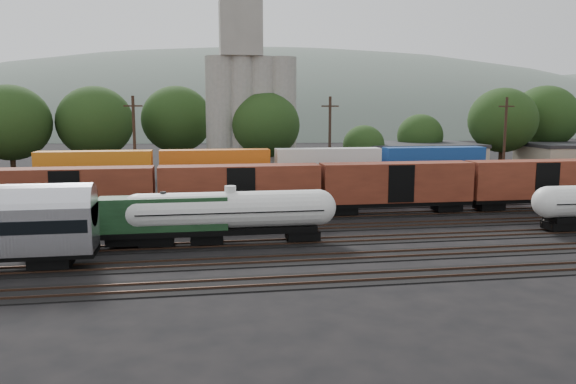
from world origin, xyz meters
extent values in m
plane|color=black|center=(0.00, 0.00, 0.00)|extent=(600.00, 600.00, 0.00)
cube|color=black|center=(0.00, -15.00, 0.04)|extent=(180.00, 3.20, 0.08)
cube|color=#382319|center=(0.00, -15.72, 0.12)|extent=(180.00, 0.08, 0.16)
cube|color=#382319|center=(0.00, -14.28, 0.12)|extent=(180.00, 0.08, 0.16)
cube|color=black|center=(0.00, -10.00, 0.04)|extent=(180.00, 3.20, 0.08)
cube|color=#382319|center=(0.00, -10.72, 0.12)|extent=(180.00, 0.08, 0.16)
cube|color=#382319|center=(0.00, -9.28, 0.12)|extent=(180.00, 0.08, 0.16)
cube|color=black|center=(0.00, -5.00, 0.04)|extent=(180.00, 3.20, 0.08)
cube|color=#382319|center=(0.00, -5.72, 0.12)|extent=(180.00, 0.08, 0.16)
cube|color=#382319|center=(0.00, -4.28, 0.12)|extent=(180.00, 0.08, 0.16)
cube|color=black|center=(0.00, 0.00, 0.04)|extent=(180.00, 3.20, 0.08)
cube|color=#382319|center=(0.00, -0.72, 0.12)|extent=(180.00, 0.08, 0.16)
cube|color=#382319|center=(0.00, 0.72, 0.12)|extent=(180.00, 0.08, 0.16)
cube|color=black|center=(0.00, 5.00, 0.04)|extent=(180.00, 3.20, 0.08)
cube|color=#382319|center=(0.00, 4.28, 0.12)|extent=(180.00, 0.08, 0.16)
cube|color=#382319|center=(0.00, 5.72, 0.12)|extent=(180.00, 0.08, 0.16)
cube|color=black|center=(0.00, 10.00, 0.04)|extent=(180.00, 3.20, 0.08)
cube|color=#382319|center=(0.00, 9.28, 0.12)|extent=(180.00, 0.08, 0.16)
cube|color=#382319|center=(0.00, 10.72, 0.12)|extent=(180.00, 0.08, 0.16)
cube|color=black|center=(0.00, 15.00, 0.04)|extent=(180.00, 3.20, 0.08)
cube|color=#382319|center=(0.00, 14.28, 0.12)|extent=(180.00, 0.08, 0.16)
cube|color=#382319|center=(0.00, 15.72, 0.12)|extent=(180.00, 0.08, 0.16)
cube|color=black|center=(-9.19, -5.00, 1.22)|extent=(15.76, 2.69, 0.37)
cube|color=black|center=(-9.19, -5.00, 0.80)|extent=(4.64, 2.04, 0.74)
cube|color=#17371C|center=(-7.30, -5.00, 2.66)|extent=(9.46, 2.22, 2.50)
cube|color=#17371C|center=(-13.92, -5.00, 2.93)|extent=(3.34, 2.69, 3.06)
cube|color=black|center=(-13.92, -5.00, 3.91)|extent=(3.43, 2.78, 0.83)
cube|color=#17371C|center=(-16.13, -5.00, 2.24)|extent=(1.48, 2.22, 1.67)
cylinder|color=black|center=(-7.30, -5.00, 4.05)|extent=(0.46, 0.46, 0.46)
cube|color=black|center=(-14.24, -5.00, 0.62)|extent=(2.41, 1.85, 0.65)
cube|color=black|center=(-4.15, -5.00, 0.62)|extent=(2.41, 1.85, 0.65)
cylinder|color=silver|center=(-2.29, -5.00, 2.77)|extent=(13.67, 2.82, 2.82)
sphere|color=silver|center=(-9.13, -5.00, 2.77)|extent=(2.82, 2.82, 2.82)
sphere|color=silver|center=(4.55, -5.00, 2.77)|extent=(2.82, 2.82, 2.82)
cylinder|color=silver|center=(-2.29, -5.00, 4.38)|extent=(0.87, 0.87, 0.49)
cube|color=black|center=(-2.29, -5.00, 2.77)|extent=(13.98, 2.95, 0.08)
cube|color=black|center=(-2.29, -5.00, 1.22)|extent=(13.21, 2.14, 0.49)
cube|color=black|center=(-7.88, -5.00, 0.64)|extent=(2.52, 1.94, 0.68)
cube|color=black|center=(3.30, -5.00, 0.64)|extent=(2.52, 1.94, 0.68)
sphere|color=silver|center=(24.40, -5.00, 2.66)|extent=(2.69, 2.69, 2.69)
cube|color=black|center=(25.58, -5.00, 0.62)|extent=(2.41, 1.85, 0.65)
cube|color=black|center=(-14.23, -10.00, 0.65)|extent=(2.58, 1.99, 0.70)
cube|color=black|center=(-0.02, 10.00, 1.17)|extent=(15.90, 2.56, 0.35)
cube|color=black|center=(-0.02, 10.00, 0.77)|extent=(4.42, 1.94, 0.71)
cube|color=#CA6C11|center=(1.89, 10.00, 2.54)|extent=(9.54, 2.12, 2.38)
cube|color=#CA6C11|center=(-4.79, 10.00, 2.81)|extent=(3.18, 2.56, 2.91)
cube|color=black|center=(-4.79, 10.00, 3.73)|extent=(3.27, 2.65, 0.79)
cube|color=#CA6C11|center=(-7.01, 10.00, 2.14)|extent=(1.41, 2.12, 1.59)
cylinder|color=black|center=(1.89, 10.00, 3.86)|extent=(0.44, 0.44, 0.44)
cube|color=black|center=(-5.11, 10.00, 0.60)|extent=(2.30, 1.77, 0.62)
cube|color=black|center=(5.07, 10.00, 0.60)|extent=(2.30, 1.77, 0.62)
cube|color=black|center=(-16.17, 5.00, 1.20)|extent=(15.00, 2.60, 0.40)
cube|color=#602517|center=(-16.17, 5.00, 3.30)|extent=(15.00, 2.90, 3.80)
cube|color=black|center=(-0.77, 5.00, 1.20)|extent=(15.00, 2.60, 0.40)
cube|color=#602517|center=(-0.77, 5.00, 3.30)|extent=(15.00, 2.90, 3.80)
cube|color=black|center=(14.63, 5.00, 1.20)|extent=(15.00, 2.60, 0.40)
cube|color=#602517|center=(14.63, 5.00, 3.30)|extent=(15.00, 2.90, 3.80)
cube|color=black|center=(30.03, 5.00, 1.20)|extent=(15.00, 2.60, 0.40)
cube|color=#602517|center=(30.03, 5.00, 3.30)|extent=(15.00, 2.90, 3.80)
cube|color=black|center=(0.00, 15.00, 0.50)|extent=(160.00, 2.60, 0.60)
cube|color=#BD4213|center=(-15.50, 15.00, 2.10)|extent=(12.00, 2.40, 2.60)
cube|color=#C86C14|center=(-15.50, 15.00, 4.70)|extent=(12.00, 2.40, 2.60)
cube|color=#154593|center=(-2.70, 15.00, 2.10)|extent=(12.00, 2.40, 2.60)
cube|color=#BD5713|center=(-2.70, 15.00, 4.70)|extent=(12.00, 2.40, 2.60)
cube|color=navy|center=(10.10, 15.00, 2.10)|extent=(12.00, 2.40, 2.60)
cube|color=silver|center=(10.10, 15.00, 4.70)|extent=(12.00, 2.40, 2.60)
cube|color=maroon|center=(22.90, 15.00, 2.10)|extent=(12.00, 2.40, 2.60)
cube|color=navy|center=(22.90, 15.00, 4.70)|extent=(12.00, 2.40, 2.60)
cube|color=#CF4915|center=(35.70, 15.00, 2.10)|extent=(12.00, 2.40, 2.60)
cylinder|color=gray|center=(-1.00, 36.00, 9.00)|extent=(4.40, 4.40, 18.00)
cylinder|color=gray|center=(2.00, 36.00, 9.00)|extent=(4.40, 4.40, 18.00)
cylinder|color=gray|center=(5.00, 36.00, 9.00)|extent=(4.40, 4.40, 18.00)
cylinder|color=gray|center=(8.00, 36.00, 9.00)|extent=(4.40, 4.40, 18.00)
cube|color=gray|center=(2.00, 36.00, 22.00)|extent=(6.00, 5.00, 8.00)
cube|color=#9E937F|center=(30.00, 38.00, 2.30)|extent=(18.00, 14.00, 4.60)
cube|color=#232326|center=(30.00, 38.00, 4.85)|extent=(18.36, 14.28, 0.50)
cube|color=#9E937F|center=(55.00, 33.00, 2.30)|extent=(16.00, 10.00, 4.60)
cylinder|color=black|center=(-29.40, 33.93, 1.98)|extent=(0.70, 0.70, 3.96)
ellipsoid|color=#203915|center=(-29.40, 33.93, 8.63)|extent=(10.75, 10.75, 10.18)
cylinder|color=black|center=(-18.87, 36.75, 1.98)|extent=(0.70, 0.70, 3.96)
ellipsoid|color=#203915|center=(-18.87, 36.75, 8.62)|extent=(10.74, 10.74, 10.18)
cylinder|color=black|center=(-7.64, 43.56, 2.03)|extent=(0.70, 0.70, 4.07)
ellipsoid|color=#203915|center=(-7.64, 43.56, 8.86)|extent=(11.04, 11.04, 10.46)
cylinder|color=black|center=(5.46, 35.16, 1.87)|extent=(0.70, 0.70, 3.73)
ellipsoid|color=#203915|center=(5.46, 35.16, 8.13)|extent=(10.13, 10.13, 9.60)
cylinder|color=black|center=(20.46, 35.00, 1.16)|extent=(0.70, 0.70, 2.33)
ellipsoid|color=#203915|center=(20.46, 35.00, 5.07)|extent=(6.31, 6.31, 5.98)
cylinder|color=black|center=(32.10, 41.32, 1.39)|extent=(0.70, 0.70, 2.79)
ellipsoid|color=#203915|center=(32.10, 41.32, 6.07)|extent=(7.57, 7.57, 7.17)
cylinder|color=black|center=(43.87, 36.28, 2.00)|extent=(0.70, 0.70, 4.00)
ellipsoid|color=#203915|center=(43.87, 36.28, 8.70)|extent=(10.84, 10.84, 10.27)
cylinder|color=black|center=(54.48, 41.07, 2.09)|extent=(0.70, 0.70, 4.17)
ellipsoid|color=#203915|center=(54.48, 41.07, 9.10)|extent=(11.33, 11.33, 10.74)
cylinder|color=black|center=(-12.00, 22.00, 6.00)|extent=(0.36, 0.36, 12.00)
cube|color=black|center=(-12.00, 22.00, 10.80)|extent=(2.20, 0.18, 0.18)
cylinder|color=black|center=(12.00, 22.00, 6.00)|extent=(0.36, 0.36, 12.00)
cube|color=black|center=(12.00, 22.00, 10.80)|extent=(2.20, 0.18, 0.18)
cylinder|color=black|center=(36.00, 22.00, 6.00)|extent=(0.36, 0.36, 12.00)
cube|color=black|center=(36.00, 22.00, 10.80)|extent=(2.20, 0.18, 0.18)
ellipsoid|color=#59665B|center=(40.00, 260.00, -22.75)|extent=(520.00, 286.00, 130.00)
camera|label=1|loc=(-4.87, -47.34, 10.33)|focal=35.00mm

